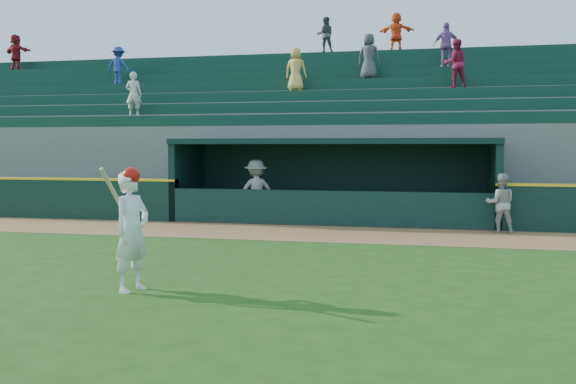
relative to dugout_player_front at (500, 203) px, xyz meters
name	(u,v)px	position (x,y,z in m)	size (l,w,h in m)	color
ground	(269,269)	(-4.61, -6.10, -0.77)	(120.00, 120.00, 0.00)	#204A12
warning_track	(316,233)	(-4.61, -1.20, -0.76)	(40.00, 3.00, 0.01)	olive
dugout_player_front	(500,203)	(0.00, 0.00, 0.00)	(0.75, 0.58, 1.54)	#A9AAA4
dugout_player_inside	(256,191)	(-6.78, 0.86, 0.15)	(1.19, 0.68, 1.84)	#9C9D98
dugout	(335,175)	(-4.61, 1.91, 0.59)	(9.40, 2.80, 2.46)	#63635E
stands	(353,142)	(-4.60, 6.47, 1.63)	(34.50, 6.25, 7.44)	slate
batter_at_plate	(132,229)	(-6.22, -8.26, 0.19)	(0.62, 0.86, 1.93)	white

